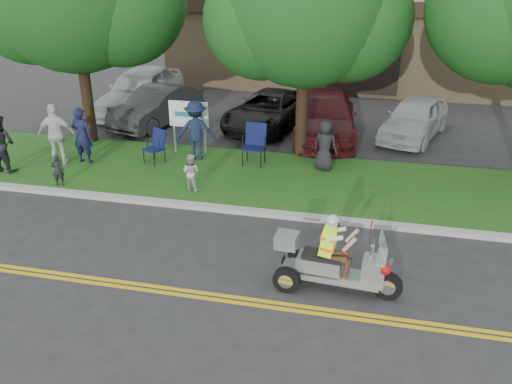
% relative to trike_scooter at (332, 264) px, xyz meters
% --- Properties ---
extents(ground, '(120.00, 120.00, 0.00)m').
position_rel_trike_scooter_xyz_m(ground, '(-2.13, -0.26, -0.56)').
color(ground, '#28282B').
rests_on(ground, ground).
extents(centerline_near, '(60.00, 0.10, 0.01)m').
position_rel_trike_scooter_xyz_m(centerline_near, '(-2.13, -0.84, -0.55)').
color(centerline_near, gold).
rests_on(centerline_near, ground).
extents(centerline_far, '(60.00, 0.10, 0.01)m').
position_rel_trike_scooter_xyz_m(centerline_far, '(-2.13, -0.68, -0.55)').
color(centerline_far, gold).
rests_on(centerline_far, ground).
extents(curb, '(60.00, 0.25, 0.12)m').
position_rel_trike_scooter_xyz_m(curb, '(-2.13, 2.79, -0.50)').
color(curb, '#A8A89E').
rests_on(curb, ground).
extents(grass_verge, '(60.00, 4.00, 0.10)m').
position_rel_trike_scooter_xyz_m(grass_verge, '(-2.13, 4.94, -0.51)').
color(grass_verge, '#234813').
rests_on(grass_verge, ground).
extents(commercial_building, '(18.00, 8.20, 4.00)m').
position_rel_trike_scooter_xyz_m(commercial_building, '(-0.13, 18.71, 1.45)').
color(commercial_building, '#9E7F5B').
rests_on(commercial_building, ground).
extents(tree_mid, '(5.88, 4.80, 7.05)m').
position_rel_trike_scooter_xyz_m(tree_mid, '(-1.57, 6.97, 3.87)').
color(tree_mid, '#332114').
rests_on(tree_mid, ground).
extents(business_sign, '(1.25, 0.06, 1.75)m').
position_rel_trike_scooter_xyz_m(business_sign, '(-5.03, 6.34, 0.70)').
color(business_sign, silver).
rests_on(business_sign, ground).
extents(trike_scooter, '(2.46, 0.85, 1.61)m').
position_rel_trike_scooter_xyz_m(trike_scooter, '(0.00, 0.00, 0.00)').
color(trike_scooter, black).
rests_on(trike_scooter, ground).
extents(lawn_chair_a, '(0.72, 0.73, 1.01)m').
position_rel_trike_scooter_xyz_m(lawn_chair_a, '(-5.73, 5.35, 0.11)').
color(lawn_chair_a, black).
rests_on(lawn_chair_a, grass_verge).
extents(lawn_chair_b, '(0.65, 0.67, 1.20)m').
position_rel_trike_scooter_xyz_m(lawn_chair_b, '(-2.85, 5.93, 0.22)').
color(lawn_chair_b, black).
rests_on(lawn_chair_b, grass_verge).
extents(spectator_adult_left, '(0.61, 0.40, 1.68)m').
position_rel_trike_scooter_xyz_m(spectator_adult_left, '(-7.85, 4.85, 0.39)').
color(spectator_adult_left, '#14183A').
rests_on(spectator_adult_left, grass_verge).
extents(spectator_adult_mid, '(0.88, 0.72, 1.66)m').
position_rel_trike_scooter_xyz_m(spectator_adult_mid, '(-9.78, 3.75, 0.37)').
color(spectator_adult_mid, black).
rests_on(spectator_adult_mid, grass_verge).
extents(spectator_adult_right, '(1.15, 0.70, 1.84)m').
position_rel_trike_scooter_xyz_m(spectator_adult_right, '(-8.50, 4.57, 0.46)').
color(spectator_adult_right, silver).
rests_on(spectator_adult_right, grass_verge).
extents(spectator_chair_a, '(1.30, 0.97, 1.80)m').
position_rel_trike_scooter_xyz_m(spectator_chair_a, '(-4.65, 5.87, 0.45)').
color(spectator_chair_a, '#141F39').
rests_on(spectator_chair_a, grass_verge).
extents(spectator_chair_b, '(0.84, 0.68, 1.48)m').
position_rel_trike_scooter_xyz_m(spectator_chair_b, '(-0.77, 5.87, 0.29)').
color(spectator_chair_b, black).
rests_on(spectator_chair_b, grass_verge).
extents(child_left, '(0.38, 0.32, 0.88)m').
position_rel_trike_scooter_xyz_m(child_left, '(-7.68, 3.14, -0.02)').
color(child_left, black).
rests_on(child_left, grass_verge).
extents(child_right, '(0.55, 0.46, 1.00)m').
position_rel_trike_scooter_xyz_m(child_right, '(-4.06, 3.65, 0.04)').
color(child_right, '#B9BAB3').
rests_on(child_right, grass_verge).
extents(parked_car_far_left, '(2.10, 5.19, 1.76)m').
position_rel_trike_scooter_xyz_m(parked_car_far_left, '(-8.49, 10.55, 0.32)').
color(parked_car_far_left, '#ABAEB2').
rests_on(parked_car_far_left, ground).
extents(parked_car_left, '(2.46, 4.41, 1.38)m').
position_rel_trike_scooter_xyz_m(parked_car_left, '(-7.28, 9.18, 0.13)').
color(parked_car_left, '#28282A').
rests_on(parked_car_left, ground).
extents(parked_car_mid, '(3.07, 4.95, 1.28)m').
position_rel_trike_scooter_xyz_m(parked_car_mid, '(-3.21, 9.73, 0.08)').
color(parked_car_mid, black).
rests_on(parked_car_mid, ground).
extents(parked_car_right, '(2.55, 5.22, 1.46)m').
position_rel_trike_scooter_xyz_m(parked_car_right, '(-1.11, 9.15, 0.17)').
color(parked_car_right, '#410F12').
rests_on(parked_car_right, ground).
extents(parked_car_far_right, '(2.80, 4.35, 1.38)m').
position_rel_trike_scooter_xyz_m(parked_car_far_right, '(1.87, 9.74, 0.13)').
color(parked_car_far_right, '#A8ABAF').
rests_on(parked_car_far_right, ground).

